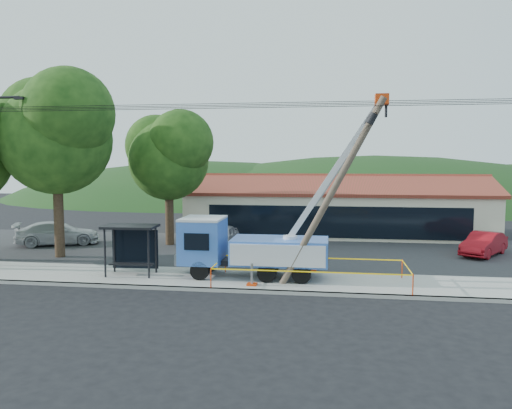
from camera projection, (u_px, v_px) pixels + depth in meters
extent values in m
plane|color=black|center=(238.00, 307.00, 19.43)|extent=(120.00, 120.00, 0.00)
cube|color=#9A9890|center=(247.00, 291.00, 21.50)|extent=(60.00, 0.25, 0.15)
cube|color=#9A9890|center=(253.00, 281.00, 23.37)|extent=(60.00, 4.00, 0.15)
cube|color=#28282B|center=(272.00, 251.00, 31.26)|extent=(60.00, 12.00, 0.10)
cube|color=beige|center=(336.00, 212.00, 38.42)|extent=(22.00, 8.00, 3.40)
cube|color=black|center=(336.00, 222.00, 34.48)|extent=(18.04, 0.08, 2.21)
cube|color=brown|center=(336.00, 185.00, 36.25)|extent=(22.50, 4.53, 1.52)
cube|color=brown|center=(336.00, 183.00, 40.20)|extent=(22.50, 4.53, 1.52)
cube|color=brown|center=(336.00, 175.00, 38.17)|extent=(22.50, 0.30, 0.25)
cylinder|color=black|center=(3.00, 97.00, 25.45)|extent=(1.80, 0.14, 0.14)
cube|color=black|center=(19.00, 98.00, 25.33)|extent=(0.50, 0.22, 0.15)
cylinder|color=#332316|center=(59.00, 215.00, 28.82)|extent=(0.56, 0.56, 5.06)
sphere|color=#16380F|center=(56.00, 139.00, 28.43)|extent=(6.30, 6.30, 6.30)
sphere|color=#16380F|center=(43.00, 120.00, 29.34)|extent=(5.04, 5.04, 5.04)
sphere|color=#16380F|center=(68.00, 113.00, 27.30)|extent=(5.04, 5.04, 5.04)
cylinder|color=#332316|center=(169.00, 215.00, 33.07)|extent=(0.56, 0.56, 4.18)
sphere|color=#16380F|center=(169.00, 160.00, 32.75)|extent=(5.25, 5.25, 5.25)
sphere|color=#16380F|center=(157.00, 146.00, 33.50)|extent=(4.20, 4.20, 4.20)
sphere|color=#16380F|center=(181.00, 142.00, 31.80)|extent=(4.20, 4.20, 4.20)
ellipsoid|color=#1B3D16|center=(206.00, 198.00, 75.80)|extent=(78.40, 56.00, 28.00)
ellipsoid|color=#1B3D16|center=(374.00, 200.00, 72.21)|extent=(89.60, 64.00, 32.00)
cylinder|color=black|center=(250.00, 108.00, 21.78)|extent=(60.00, 0.02, 0.02)
cylinder|color=black|center=(252.00, 106.00, 22.26)|extent=(60.00, 0.02, 0.02)
cylinder|color=black|center=(254.00, 105.00, 22.74)|extent=(60.00, 0.02, 0.02)
cylinder|color=black|center=(255.00, 103.00, 23.13)|extent=(60.00, 0.02, 0.02)
cylinder|color=black|center=(200.00, 270.00, 23.17)|extent=(0.88, 0.29, 0.88)
cylinder|color=black|center=(210.00, 262.00, 25.20)|extent=(0.88, 0.29, 0.88)
cylinder|color=black|center=(267.00, 273.00, 22.72)|extent=(0.88, 0.29, 0.88)
cylinder|color=black|center=(272.00, 263.00, 24.75)|extent=(0.88, 0.29, 0.88)
cylinder|color=black|center=(301.00, 274.00, 22.49)|extent=(0.88, 0.29, 0.88)
cylinder|color=black|center=(304.00, 264.00, 24.52)|extent=(0.88, 0.29, 0.88)
cube|color=black|center=(257.00, 262.00, 23.79)|extent=(6.48, 0.98, 0.25)
cube|color=#3A74D0|center=(203.00, 241.00, 24.09)|extent=(1.96, 2.36, 2.06)
cube|color=silver|center=(203.00, 219.00, 23.99)|extent=(1.96, 2.36, 0.12)
cube|color=black|center=(184.00, 237.00, 24.21)|extent=(0.08, 1.77, 0.88)
cube|color=gray|center=(183.00, 256.00, 24.31)|extent=(0.15, 2.26, 0.49)
cube|color=#3A74D0|center=(280.00, 251.00, 23.59)|extent=(4.52, 2.36, 1.18)
cylinder|color=silver|center=(290.00, 242.00, 23.48)|extent=(0.69, 0.69, 0.59)
cube|color=silver|center=(335.00, 170.00, 22.89)|extent=(4.28, 0.27, 6.43)
cube|color=gray|center=(341.00, 165.00, 22.82)|extent=(2.58, 0.18, 3.86)
cube|color=red|center=(382.00, 99.00, 22.12)|extent=(0.59, 0.49, 0.49)
cube|color=red|center=(252.00, 284.00, 22.21)|extent=(0.44, 0.44, 0.08)
cube|color=red|center=(312.00, 270.00, 25.13)|extent=(0.44, 0.44, 0.08)
cylinder|color=#4C3E31|center=(332.00, 193.00, 21.87)|extent=(4.58, 0.30, 8.38)
cube|color=#4C3E31|center=(375.00, 113.00, 21.30)|extent=(0.15, 1.67, 0.15)
cylinder|color=black|center=(370.00, 120.00, 21.81)|extent=(0.51, 0.33, 0.57)
cylinder|color=black|center=(372.00, 118.00, 20.89)|extent=(0.51, 0.33, 0.57)
cylinder|color=black|center=(105.00, 253.00, 23.63)|extent=(0.10, 0.10, 2.32)
cylinder|color=black|center=(149.00, 254.00, 23.43)|extent=(0.10, 0.10, 2.32)
cylinder|color=black|center=(114.00, 249.00, 24.78)|extent=(0.10, 0.10, 2.32)
cylinder|color=black|center=(156.00, 250.00, 24.58)|extent=(0.10, 0.10, 2.32)
cube|color=black|center=(130.00, 227.00, 24.00)|extent=(2.59, 1.67, 0.12)
cube|color=black|center=(135.00, 249.00, 24.73)|extent=(2.32, 0.16, 1.93)
cube|color=black|center=(131.00, 264.00, 24.16)|extent=(2.14, 0.49, 0.08)
cylinder|color=red|center=(211.00, 278.00, 21.72)|extent=(0.05, 0.05, 0.90)
cylinder|color=red|center=(413.00, 285.00, 20.50)|extent=(0.05, 0.05, 0.90)
cylinder|color=red|center=(402.00, 269.00, 23.53)|extent=(0.05, 0.05, 0.90)
cylinder|color=red|center=(225.00, 263.00, 24.75)|extent=(0.05, 0.05, 0.90)
cube|color=yellow|center=(309.00, 271.00, 21.07)|extent=(8.52, 0.01, 0.05)
cube|color=yellow|center=(407.00, 267.00, 21.98)|extent=(0.01, 3.07, 0.05)
cube|color=yellow|center=(312.00, 258.00, 24.10)|extent=(8.52, 0.01, 0.05)
cube|color=yellow|center=(218.00, 261.00, 23.20)|extent=(0.01, 3.07, 0.05)
imported|color=#A3A4AA|center=(222.00, 250.00, 31.84)|extent=(1.81, 4.34, 1.47)
imported|color=#A3101A|center=(483.00, 257.00, 29.46)|extent=(3.57, 4.25, 1.37)
imported|color=silver|center=(58.00, 246.00, 33.18)|extent=(5.71, 4.21, 1.54)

